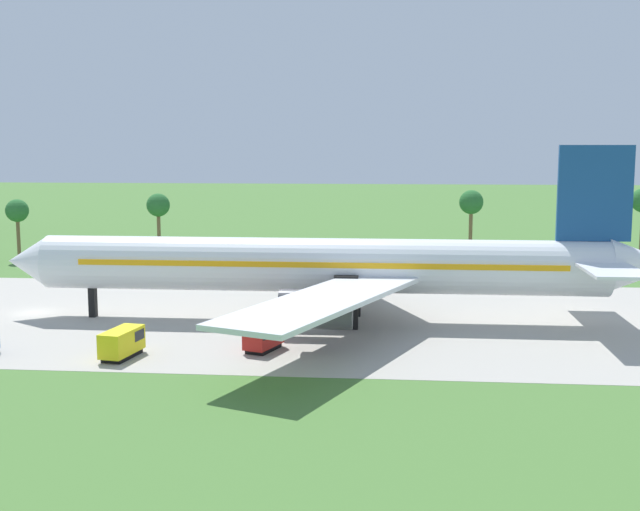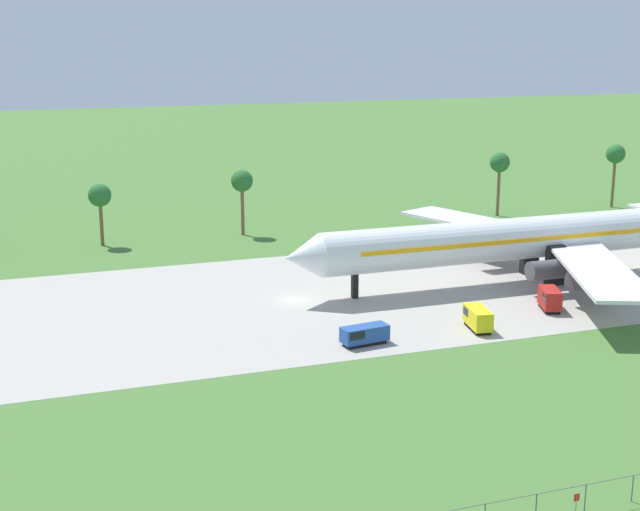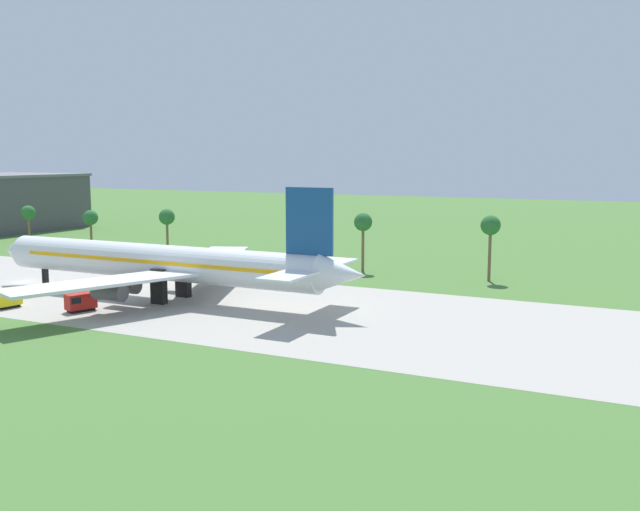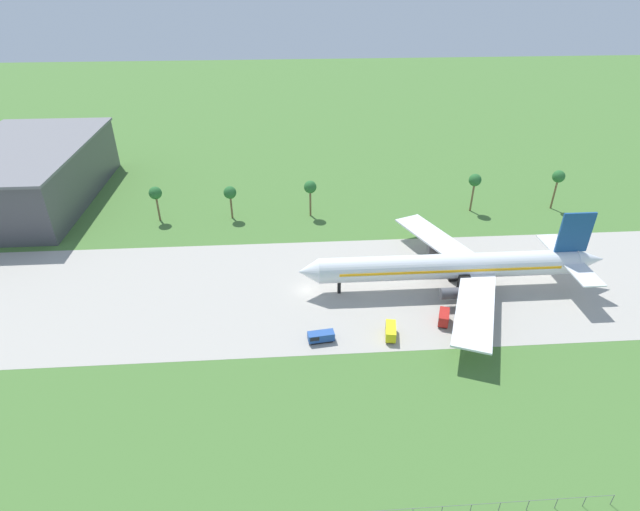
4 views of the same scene
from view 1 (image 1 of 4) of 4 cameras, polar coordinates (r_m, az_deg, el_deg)
The scene contains 6 objects.
ground_plane at distance 93.85m, azimuth -19.74°, elevation -3.84°, with size 600.00×600.00×0.00m, color #477233.
taxiway_strip at distance 93.85m, azimuth -19.74°, elevation -3.83°, with size 320.00×44.00×0.02m.
jet_airliner at distance 82.79m, azimuth 1.13°, elevation -0.75°, with size 69.67×55.84×18.29m.
baggage_tug at distance 71.76m, azimuth -13.85°, elevation -6.01°, with size 2.79×5.12×2.51m.
fuel_truck at distance 72.02m, azimuth -4.09°, elevation -5.68°, with size 3.29×4.67×2.67m.
palm_tree_row at distance 124.19m, azimuth -6.51°, elevation 3.47°, with size 120.06×3.60×12.06m.
Camera 1 is at (39.37, -83.22, 18.24)m, focal length 45.00 mm.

